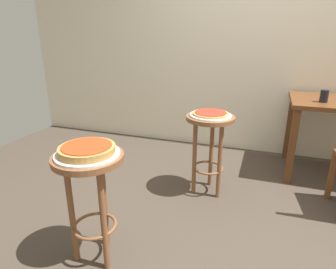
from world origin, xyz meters
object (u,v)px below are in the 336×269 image
pizza_foreground (87,149)px  cup_near_edge (324,96)px  serving_plate_middle (211,115)px  stool_foreground (91,183)px  serving_plate_foreground (88,154)px  stool_middle (209,136)px  pizza_middle (211,113)px

pizza_foreground → cup_near_edge: cup_near_edge is taller
serving_plate_middle → stool_foreground: bearing=-115.6°
serving_plate_foreground → cup_near_edge: bearing=49.3°
stool_foreground → pizza_foreground: size_ratio=2.25×
stool_middle → serving_plate_middle: serving_plate_middle is taller
pizza_middle → cup_near_edge: cup_near_edge is taller
stool_foreground → serving_plate_middle: bearing=64.4°
stool_foreground → serving_plate_middle: serving_plate_middle is taller
cup_near_edge → serving_plate_foreground: bearing=-130.7°
cup_near_edge → stool_foreground: bearing=-130.7°
pizza_foreground → serving_plate_middle: 1.13m
serving_plate_foreground → pizza_foreground: bearing=0.0°
stool_middle → pizza_foreground: bearing=-115.6°
stool_middle → serving_plate_foreground: bearing=-115.6°
stool_middle → serving_plate_middle: (0.00, 0.00, 0.19)m
pizza_foreground → pizza_middle: size_ratio=1.07×
pizza_foreground → stool_middle: (0.49, 1.02, -0.21)m
pizza_middle → cup_near_edge: (0.90, 0.60, 0.09)m
serving_plate_middle → pizza_middle: pizza_middle is taller
stool_foreground → pizza_middle: size_ratio=2.40×
pizza_foreground → stool_middle: 1.15m
serving_plate_foreground → serving_plate_middle: same height
pizza_foreground → serving_plate_middle: pizza_foreground is taller
serving_plate_middle → cup_near_edge: bearing=33.4°
stool_foreground → cup_near_edge: (1.39, 1.62, 0.29)m
serving_plate_foreground → pizza_foreground: (0.00, 0.00, 0.03)m
pizza_foreground → pizza_middle: (0.49, 1.02, -0.01)m
pizza_foreground → stool_middle: size_ratio=0.44×
pizza_foreground → cup_near_edge: (1.39, 1.62, 0.08)m
pizza_middle → cup_near_edge: size_ratio=2.62×
stool_foreground → pizza_middle: 1.15m
stool_middle → cup_near_edge: bearing=33.4°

